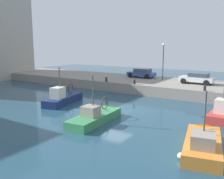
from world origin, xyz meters
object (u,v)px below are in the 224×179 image
Objects in this scene: fishing_boat_navy at (65,101)px; mooring_bollard_south at (205,88)px; fishing_boat_green at (98,120)px; mooring_bollard_north at (106,79)px; quay_streetlamp at (163,55)px; fishing_boat_orange at (203,147)px; parked_car_blue at (142,73)px; parked_car_white at (197,78)px; mooring_bollard_mid at (134,82)px.

fishing_boat_navy is 11.46× the size of mooring_bollard_south.
mooring_bollard_north is (10.91, 6.64, 1.38)m from fishing_boat_green.
quay_streetlamp reaches higher than mooring_bollard_north.
mooring_bollard_south is 9.29m from quay_streetlamp.
parked_car_blue is at bearing 35.41° from fishing_boat_orange.
mooring_bollard_north is at bearing 137.07° from quay_streetlamp.
mooring_bollard_south is at bearing -129.96° from quay_streetlamp.
parked_car_white is (12.17, -9.92, 1.74)m from fishing_boat_navy.
parked_car_blue is 7.13× the size of mooring_bollard_north.
fishing_boat_navy is 14.18m from mooring_bollard_south.
quay_streetlamp is at bearing -42.93° from mooring_bollard_north.
fishing_boat_green reaches higher than parked_car_blue.
mooring_bollard_north is (11.90, 14.69, 1.37)m from fishing_boat_orange.
parked_car_blue is (17.89, 12.71, 1.76)m from fishing_boat_orange.
parked_car_blue is at bearing 79.14° from parked_car_white.
mooring_bollard_north is at bearing 113.70° from parked_car_white.
parked_car_blue is 6.32m from mooring_bollard_north.
mooring_bollard_north is 0.11× the size of quay_streetlamp.
fishing_boat_orange reaches higher than parked_car_white.
fishing_boat_navy reaches higher than parked_car_white.
mooring_bollard_mid is (10.91, 2.64, 1.38)m from fishing_boat_green.
quay_streetlamp is (5.65, -5.26, 2.98)m from mooring_bollard_north.
mooring_bollard_mid is (11.90, 10.69, 1.37)m from fishing_boat_orange.
parked_car_white is 5.62m from quay_streetlamp.
mooring_bollard_mid is at bearing 90.00° from mooring_bollard_south.
parked_car_blue is (16.90, 4.66, 1.77)m from fishing_boat_green.
fishing_boat_navy is at bearing 172.56° from parked_car_blue.
parked_car_white is 4.84m from mooring_bollard_south.
fishing_boat_green is 17.18m from quay_streetlamp.
fishing_boat_green is 1.59× the size of parked_car_blue.
fishing_boat_orange is (-4.16, -14.51, -0.03)m from fishing_boat_navy.
fishing_boat_navy is at bearing 140.82° from parked_car_white.
mooring_bollard_south is (-5.99, -10.03, -0.39)m from parked_car_blue.
mooring_bollard_south is (10.91, -5.36, 1.38)m from fishing_boat_green.
mooring_bollard_south is 12.00m from mooring_bollard_north.
mooring_bollard_south is 8.00m from mooring_bollard_mid.
mooring_bollard_mid is at bearing -161.32° from parked_car_blue.
mooring_bollard_south is at bearing -90.00° from mooring_bollard_north.
mooring_bollard_mid is 1.00× the size of mooring_bollard_north.
fishing_boat_navy is 13.95m from parked_car_blue.
mooring_bollard_south is at bearing 12.74° from fishing_boat_orange.
parked_car_white is 7.15× the size of mooring_bollard_mid.
parked_car_blue is at bearing 18.68° from mooring_bollard_mid.
parked_car_white is 0.81× the size of quay_streetlamp.
mooring_bollard_mid is 6.51m from quay_streetlamp.
fishing_boat_orange is 1.54× the size of parked_car_white.
fishing_boat_navy is at bearing 159.24° from quay_streetlamp.
quay_streetlamp reaches higher than mooring_bollard_mid.
fishing_boat_green reaches higher than mooring_bollard_mid.
fishing_boat_green is 11.34× the size of mooring_bollard_mid.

